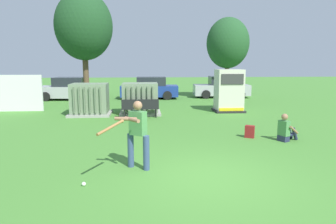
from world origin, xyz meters
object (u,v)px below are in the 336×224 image
Objects in this scene: backpack at (250,132)px; parked_car_right_of_center at (222,88)px; batter at (137,132)px; parked_car_left_of_center at (150,89)px; transformer_mid_west at (140,99)px; parked_car_leftmost at (69,89)px; park_bench at (140,107)px; seated_spectator at (286,130)px; generator_enclosure at (229,91)px; sports_ball at (84,184)px; transformer_west at (90,100)px.

backpack is 0.10× the size of parked_car_right_of_center.
batter reaches higher than parked_car_left_of_center.
batter is 0.41× the size of parked_car_left_of_center.
batter reaches higher than transformer_mid_west.
parked_car_left_of_center is at bearing 2.41° from parked_car_leftmost.
parked_car_leftmost is at bearing 124.35° from park_bench.
parked_car_right_of_center is (6.17, 8.27, 0.22)m from park_bench.
parked_car_left_of_center reaches higher than seated_spectator.
parked_car_left_of_center is (-3.34, 12.14, 0.54)m from backpack.
generator_enclosure is 7.59m from parked_car_left_of_center.
generator_enclosure is 5.23× the size of backpack.
seated_spectator is 1.21m from backpack.
batter is at bearing 40.64° from sports_ball.
batter is (2.57, -8.18, 0.19)m from transformer_west.
generator_enclosure is 11.49m from sports_ball.
park_bench is 20.09× the size of sports_ball.
transformer_mid_west is 1.16× the size of park_bench.
parked_car_left_of_center is (3.20, 6.90, -0.04)m from transformer_west.
park_bench is 0.43× the size of parked_car_left_of_center.
parked_car_left_of_center is (0.64, 6.78, -0.04)m from transformer_mid_west.
parked_car_leftmost is 1.03× the size of parked_car_left_of_center.
parked_car_left_of_center reaches higher than sports_ball.
backpack is (3.98, -5.37, -0.57)m from transformer_mid_west.
parked_car_leftmost is at bearing 104.42° from sports_ball.
parked_car_leftmost and parked_car_right_of_center have the same top height.
parked_car_left_of_center is at bearing 105.37° from backpack.
seated_spectator is 0.22× the size of parked_car_leftmost.
backpack is at bearing 153.31° from seated_spectator.
generator_enclosure reaches higher than sports_ball.
transformer_west is 2.77m from park_bench.
generator_enclosure is 0.53× the size of parked_car_leftmost.
parked_car_leftmost is at bearing 111.74° from transformer_west.
parked_car_left_of_center is at bearing 85.44° from park_bench.
transformer_west is at bearing 98.78° from sports_ball.
park_bench is 1.04× the size of batter.
transformer_west is 1.00× the size of transformer_mid_west.
transformer_mid_west is 23.33× the size of sports_ball.
batter is (0.01, -8.30, 0.19)m from transformer_mid_west.
batter is 3.95× the size of backpack.
backpack is (6.54, -5.25, -0.57)m from transformer_west.
parked_car_left_of_center is (0.63, 15.08, -0.22)m from batter.
parked_car_right_of_center is (1.35, 6.70, -0.38)m from generator_enclosure.
parked_car_leftmost reaches higher than seated_spectator.
sports_ball is at bearing -98.02° from park_bench.
generator_enclosure is (7.39, 0.58, 0.35)m from transformer_west.
sports_ball is (-1.15, -8.18, -0.49)m from park_bench.
parked_car_right_of_center is at bearing 65.99° from sports_ball.
seated_spectator reaches higher than sports_ball.
seated_spectator is at bearing -43.58° from park_bench.
parked_car_leftmost reaches higher than backpack.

